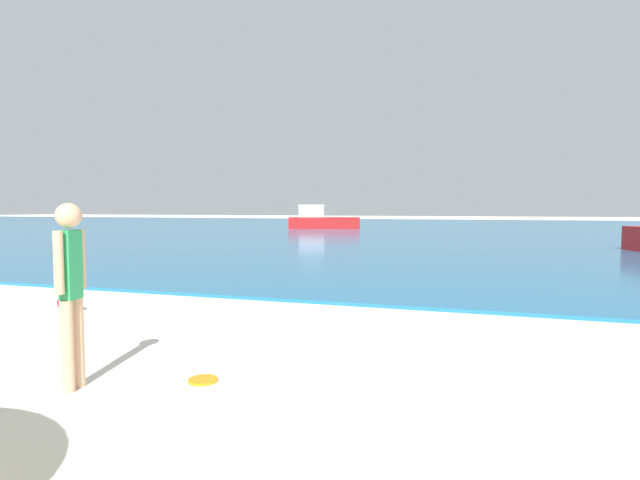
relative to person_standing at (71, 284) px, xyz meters
The scene contains 5 objects.
water 34.36m from the person_standing, 87.10° to the left, with size 160.00×60.00×0.06m, color #1E6B9E.
person_standing is the anchor object (origin of this frame).
frisbee 1.42m from the person_standing, 27.99° to the left, with size 0.27×0.27×0.03m, color orange.
boat_far 32.81m from the person_standing, 103.82° to the left, with size 5.42×2.98×1.76m.
beach_ball 3.71m from the person_standing, 134.99° to the left, with size 0.31×0.31×0.31m, color #E51E4C.
Camera 1 is at (1.60, 2.64, 1.57)m, focal length 28.20 mm.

